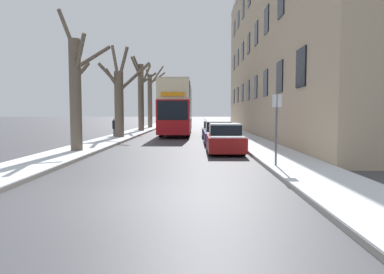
{
  "coord_description": "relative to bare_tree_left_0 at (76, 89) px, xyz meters",
  "views": [
    {
      "loc": [
        1.19,
        -7.79,
        2.0
      ],
      "look_at": [
        0.86,
        17.45,
        0.2
      ],
      "focal_mm": 32.0,
      "sensor_mm": 36.0,
      "label": 1
    }
  ],
  "objects": [
    {
      "name": "sidewalk_right",
      "position": [
        9.49,
        44.15,
        -3.05
      ],
      "size": [
        2.36,
        130.0,
        0.16
      ],
      "color": "gray",
      "rests_on": "ground"
    },
    {
      "name": "terrace_facade_right",
      "position": [
        15.17,
        13.46,
        4.9
      ],
      "size": [
        9.1,
        36.72,
        16.05
      ],
      "color": "tan",
      "rests_on": "ground"
    },
    {
      "name": "parked_car_1",
      "position": [
        7.24,
        5.36,
        -2.46
      ],
      "size": [
        1.8,
        4.56,
        1.45
      ],
      "color": "navy",
      "rests_on": "ground"
    },
    {
      "name": "street_sign_post",
      "position": [
        8.61,
        -4.74,
        -1.6
      ],
      "size": [
        0.32,
        0.07,
        2.66
      ],
      "color": "#4C4F54",
      "rests_on": "ground"
    },
    {
      "name": "bare_tree_left_0",
      "position": [
        0.0,
        0.0,
        0.0
      ],
      "size": [
        2.27,
        3.07,
        7.08
      ],
      "color": "brown",
      "rests_on": "ground"
    },
    {
      "name": "parked_car_0",
      "position": [
        7.24,
        0.28,
        -2.45
      ],
      "size": [
        1.72,
        3.9,
        1.47
      ],
      "color": "maroon",
      "rests_on": "ground"
    },
    {
      "name": "ground_plane",
      "position": [
        4.65,
        -8.85,
        -3.13
      ],
      "size": [
        320.0,
        320.0,
        0.0
      ],
      "primitive_type": "plane",
      "color": "#424247"
    },
    {
      "name": "sidewalk_left",
      "position": [
        -0.2,
        44.15,
        -3.05
      ],
      "size": [
        2.36,
        130.0,
        0.16
      ],
      "color": "gray",
      "rests_on": "ground"
    },
    {
      "name": "bare_tree_left_1",
      "position": [
        -0.02,
        9.37,
        0.06
      ],
      "size": [
        3.58,
        2.88,
        7.32
      ],
      "color": "brown",
      "rests_on": "ground"
    },
    {
      "name": "oncoming_van",
      "position": [
        2.67,
        34.1,
        -1.95
      ],
      "size": [
        2.0,
        5.12,
        2.17
      ],
      "color": "#333842",
      "rests_on": "ground"
    },
    {
      "name": "bare_tree_left_3",
      "position": [
        0.07,
        26.41,
        0.73
      ],
      "size": [
        2.22,
        3.8,
        8.05
      ],
      "color": "brown",
      "rests_on": "ground"
    },
    {
      "name": "pedestrian_left_sidewalk",
      "position": [
        -0.51,
        9.74,
        -2.24
      ],
      "size": [
        0.35,
        0.35,
        1.61
      ],
      "rotation": [
        0.0,
        0.0,
        2.25
      ],
      "color": "#4C4742",
      "rests_on": "ground"
    },
    {
      "name": "bare_tree_left_2",
      "position": [
        0.17,
        18.38,
        0.69
      ],
      "size": [
        2.39,
        2.1,
        7.66
      ],
      "color": "brown",
      "rests_on": "ground"
    },
    {
      "name": "double_decker_bus",
      "position": [
        4.07,
        14.4,
        -0.51
      ],
      "size": [
        2.53,
        11.63,
        4.64
      ],
      "color": "red",
      "rests_on": "ground"
    },
    {
      "name": "parked_car_2",
      "position": [
        7.24,
        11.31,
        -2.51
      ],
      "size": [
        1.84,
        4.45,
        1.32
      ],
      "color": "#474C56",
      "rests_on": "ground"
    }
  ]
}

